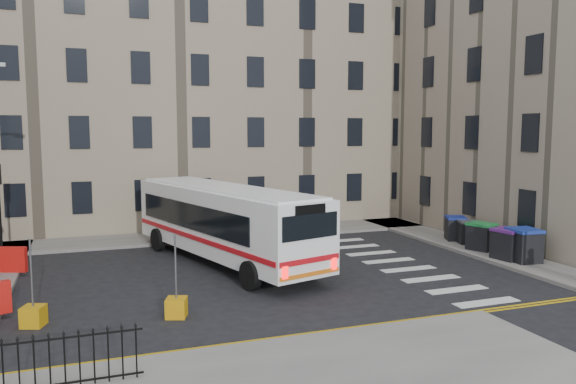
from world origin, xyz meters
TOP-DOWN VIEW (x-y plane):
  - ground at (0.00, 0.00)m, footprint 120.00×120.00m
  - pavement_north at (-6.00, 8.60)m, footprint 36.00×3.20m
  - pavement_east at (9.00, 4.00)m, footprint 2.40×26.00m
  - terrace_north at (-7.00, 15.50)m, footprint 38.30×10.80m
  - corner_east at (19.00, 5.00)m, footprint 17.80×24.30m
  - bus at (-2.87, 2.49)m, footprint 5.88×12.16m
  - wheelie_bin_a at (9.01, -2.23)m, footprint 1.27×1.41m
  - wheelie_bin_b at (8.68, -1.65)m, footprint 1.24×1.37m
  - wheelie_bin_c at (8.87, 0.32)m, footprint 1.36×1.44m
  - wheelie_bin_d at (9.24, 1.81)m, footprint 1.19×1.27m
  - wheelie_bin_e at (9.22, 2.74)m, footprint 1.31×1.38m
  - bollard_yellow at (-5.94, -3.92)m, footprint 0.77×0.77m
  - bollard_chevron at (-10.00, -3.28)m, footprint 0.77×0.77m

SIDE VIEW (x-z plane):
  - ground at x=0.00m, z-range 0.00..0.00m
  - pavement_north at x=-6.00m, z-range 0.00..0.15m
  - pavement_east at x=9.00m, z-range 0.00..0.15m
  - bollard_yellow at x=-5.94m, z-range 0.00..0.60m
  - bollard_chevron at x=-10.00m, z-range 0.00..0.60m
  - wheelie_bin_d at x=9.24m, z-range 0.15..1.29m
  - wheelie_bin_e at x=9.22m, z-range 0.16..1.35m
  - wheelie_bin_c at x=8.87m, z-range 0.16..1.42m
  - wheelie_bin_b at x=8.68m, z-range 0.16..1.48m
  - wheelie_bin_a at x=9.01m, z-range 0.16..1.57m
  - bus at x=-2.87m, z-range 0.25..3.49m
  - terrace_north at x=-7.00m, z-range 0.02..17.22m
  - corner_east at x=19.00m, z-range 0.02..19.22m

